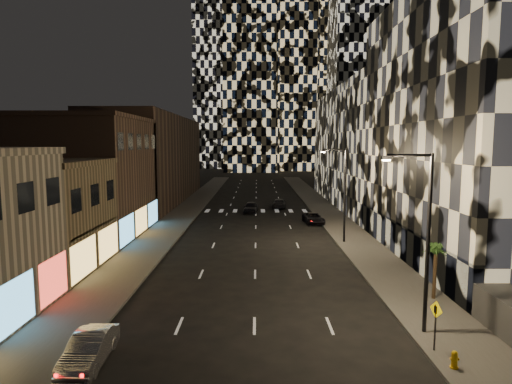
{
  "coord_description": "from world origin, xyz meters",
  "views": [
    {
      "loc": [
        0.13,
        -10.72,
        9.61
      ],
      "look_at": [
        0.06,
        21.1,
        6.0
      ],
      "focal_mm": 30.0,
      "sensor_mm": 36.0,
      "label": 1
    }
  ],
  "objects_px": {
    "fire_hydrant": "(454,360)",
    "palm_tree": "(436,253)",
    "streetlight_far": "(343,188)",
    "ped_sign": "(436,318)",
    "car_dark_rightlane": "(314,218)",
    "car_silver_parked": "(89,349)",
    "car_dark_oncoming": "(279,203)",
    "car_dark_midlane": "(251,207)",
    "streetlight_near": "(424,230)"
  },
  "relations": [
    {
      "from": "car_dark_rightlane",
      "to": "car_dark_midlane",
      "type": "bearing_deg",
      "value": 127.16
    },
    {
      "from": "car_dark_midlane",
      "to": "ped_sign",
      "type": "bearing_deg",
      "value": -72.74
    },
    {
      "from": "fire_hydrant",
      "to": "streetlight_far",
      "type": "bearing_deg",
      "value": 90.35
    },
    {
      "from": "streetlight_near",
      "to": "car_dark_rightlane",
      "type": "height_order",
      "value": "streetlight_near"
    },
    {
      "from": "fire_hydrant",
      "to": "streetlight_near",
      "type": "bearing_deg",
      "value": 92.35
    },
    {
      "from": "palm_tree",
      "to": "car_silver_parked",
      "type": "bearing_deg",
      "value": -157.24
    },
    {
      "from": "streetlight_near",
      "to": "car_dark_oncoming",
      "type": "xyz_separation_m",
      "value": [
        -4.85,
        42.84,
        -4.67
      ]
    },
    {
      "from": "ped_sign",
      "to": "fire_hydrant",
      "type": "bearing_deg",
      "value": -98.9
    },
    {
      "from": "palm_tree",
      "to": "ped_sign",
      "type": "bearing_deg",
      "value": -112.16
    },
    {
      "from": "car_dark_rightlane",
      "to": "palm_tree",
      "type": "distance_m",
      "value": 26.04
    },
    {
      "from": "car_dark_oncoming",
      "to": "ped_sign",
      "type": "distance_m",
      "value": 45.08
    },
    {
      "from": "streetlight_far",
      "to": "palm_tree",
      "type": "distance_m",
      "value": 15.74
    },
    {
      "from": "palm_tree",
      "to": "car_dark_midlane",
      "type": "bearing_deg",
      "value": 109.07
    },
    {
      "from": "car_dark_rightlane",
      "to": "ped_sign",
      "type": "distance_m",
      "value": 32.3
    },
    {
      "from": "streetlight_near",
      "to": "car_dark_rightlane",
      "type": "bearing_deg",
      "value": 92.56
    },
    {
      "from": "car_silver_parked",
      "to": "ped_sign",
      "type": "xyz_separation_m",
      "value": [
        15.5,
        1.0,
        1.02
      ]
    },
    {
      "from": "car_dark_midlane",
      "to": "car_dark_rightlane",
      "type": "height_order",
      "value": "car_dark_midlane"
    },
    {
      "from": "streetlight_far",
      "to": "car_dark_rightlane",
      "type": "xyz_separation_m",
      "value": [
        -1.35,
        10.28,
        -4.72
      ]
    },
    {
      "from": "streetlight_far",
      "to": "fire_hydrant",
      "type": "xyz_separation_m",
      "value": [
        0.15,
        -23.53,
        -4.85
      ]
    },
    {
      "from": "car_silver_parked",
      "to": "car_dark_oncoming",
      "type": "distance_m",
      "value": 47.05
    },
    {
      "from": "streetlight_near",
      "to": "streetlight_far",
      "type": "relative_size",
      "value": 1.0
    },
    {
      "from": "streetlight_near",
      "to": "palm_tree",
      "type": "xyz_separation_m",
      "value": [
        2.65,
        4.66,
        -2.36
      ]
    },
    {
      "from": "streetlight_near",
      "to": "car_dark_oncoming",
      "type": "height_order",
      "value": "streetlight_near"
    },
    {
      "from": "streetlight_near",
      "to": "car_silver_parked",
      "type": "relative_size",
      "value": 2.18
    },
    {
      "from": "car_silver_parked",
      "to": "streetlight_far",
      "type": "bearing_deg",
      "value": 54.83
    },
    {
      "from": "streetlight_near",
      "to": "streetlight_far",
      "type": "bearing_deg",
      "value": 90.0
    },
    {
      "from": "car_dark_midlane",
      "to": "car_dark_oncoming",
      "type": "bearing_deg",
      "value": 50.03
    },
    {
      "from": "car_dark_oncoming",
      "to": "ped_sign",
      "type": "height_order",
      "value": "ped_sign"
    },
    {
      "from": "car_silver_parked",
      "to": "fire_hydrant",
      "type": "distance_m",
      "value": 15.71
    },
    {
      "from": "streetlight_near",
      "to": "streetlight_far",
      "type": "height_order",
      "value": "same"
    },
    {
      "from": "palm_tree",
      "to": "car_dark_oncoming",
      "type": "bearing_deg",
      "value": 101.12
    },
    {
      "from": "ped_sign",
      "to": "palm_tree",
      "type": "distance_m",
      "value": 7.28
    },
    {
      "from": "streetlight_far",
      "to": "ped_sign",
      "type": "xyz_separation_m",
      "value": [
        -0.06,
        -21.98,
        -3.65
      ]
    },
    {
      "from": "streetlight_far",
      "to": "car_silver_parked",
      "type": "bearing_deg",
      "value": -124.1
    },
    {
      "from": "car_dark_midlane",
      "to": "car_dark_rightlane",
      "type": "bearing_deg",
      "value": -42.31
    },
    {
      "from": "fire_hydrant",
      "to": "palm_tree",
      "type": "xyz_separation_m",
      "value": [
        2.5,
        8.2,
        2.49
      ]
    },
    {
      "from": "streetlight_near",
      "to": "car_dark_midlane",
      "type": "bearing_deg",
      "value": 103.24
    },
    {
      "from": "car_dark_oncoming",
      "to": "fire_hydrant",
      "type": "distance_m",
      "value": 46.64
    },
    {
      "from": "streetlight_near",
      "to": "streetlight_far",
      "type": "distance_m",
      "value": 20.0
    },
    {
      "from": "fire_hydrant",
      "to": "car_dark_rightlane",
      "type": "bearing_deg",
      "value": 92.54
    },
    {
      "from": "car_silver_parked",
      "to": "streetlight_near",
      "type": "bearing_deg",
      "value": 9.76
    },
    {
      "from": "car_dark_oncoming",
      "to": "car_dark_rightlane",
      "type": "height_order",
      "value": "car_dark_oncoming"
    },
    {
      "from": "car_dark_rightlane",
      "to": "fire_hydrant",
      "type": "xyz_separation_m",
      "value": [
        1.5,
        -33.81,
        -0.12
      ]
    },
    {
      "from": "streetlight_near",
      "to": "car_dark_oncoming",
      "type": "bearing_deg",
      "value": 96.47
    },
    {
      "from": "car_silver_parked",
      "to": "ped_sign",
      "type": "height_order",
      "value": "ped_sign"
    },
    {
      "from": "ped_sign",
      "to": "car_dark_rightlane",
      "type": "bearing_deg",
      "value": 76.05
    },
    {
      "from": "streetlight_near",
      "to": "car_dark_oncoming",
      "type": "distance_m",
      "value": 43.36
    },
    {
      "from": "car_silver_parked",
      "to": "car_dark_rightlane",
      "type": "distance_m",
      "value": 36.16
    },
    {
      "from": "ped_sign",
      "to": "streetlight_near",
      "type": "bearing_deg",
      "value": 72.11
    },
    {
      "from": "streetlight_near",
      "to": "car_dark_midlane",
      "type": "distance_m",
      "value": 39.89
    }
  ]
}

